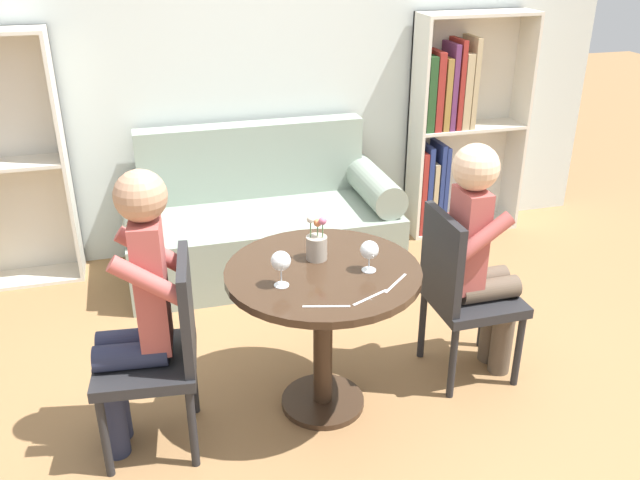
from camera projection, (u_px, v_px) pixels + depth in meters
ground_plane at (323, 403)px, 3.29m from camera, size 16.00×16.00×0.00m
back_wall at (243, 53)px, 4.40m from camera, size 5.20×0.05×2.70m
round_table at (323, 301)px, 3.05m from camera, size 0.87×0.87×0.74m
couch at (261, 224)px, 4.47m from camera, size 1.73×0.80×0.92m
bookshelf_right at (452, 127)px, 4.85m from camera, size 0.83×0.28×1.58m
chair_left at (162, 348)px, 2.86m from camera, size 0.46×0.46×0.90m
chair_right at (461, 289)px, 3.32m from camera, size 0.42×0.42×0.90m
person_left at (136, 310)px, 2.77m from camera, size 0.44×0.37×1.28m
person_right at (480, 254)px, 3.26m from camera, size 0.42×0.34×1.23m
wine_glass_left at (281, 262)px, 2.80m from camera, size 0.08×0.08×0.16m
wine_glass_right at (369, 251)px, 2.93m from camera, size 0.08×0.08×0.14m
flower_vase at (317, 245)px, 3.04m from camera, size 0.10×0.10×0.22m
knife_left_setting at (396, 283)px, 2.86m from camera, size 0.15×0.14×0.00m
fork_left_setting at (370, 297)px, 2.75m from camera, size 0.18×0.09×0.00m
knife_right_setting at (326, 306)px, 2.69m from camera, size 0.19×0.06×0.00m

